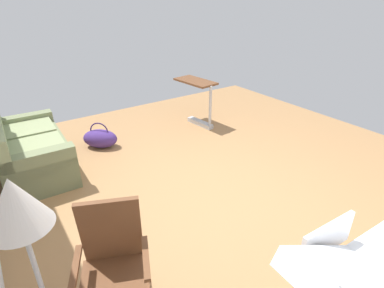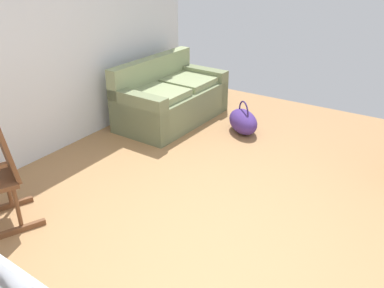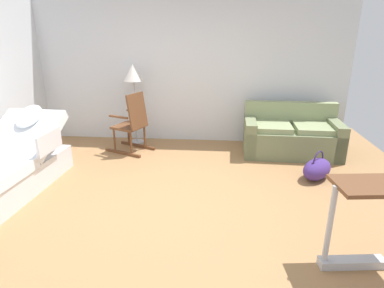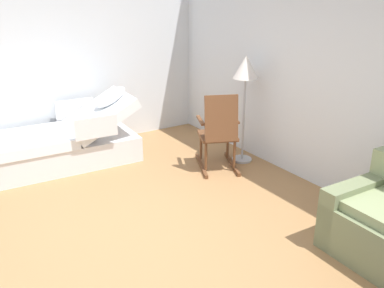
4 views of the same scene
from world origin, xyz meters
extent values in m
plane|color=#9E7247|center=(0.00, 0.00, 0.00)|extent=(7.04, 7.04, 0.00)
cube|color=silver|center=(0.00, 2.47, 1.35)|extent=(5.83, 0.10, 2.70)
cube|color=silver|center=(-2.87, 0.00, 1.35)|extent=(0.10, 5.03, 2.70)
cube|color=silver|center=(-2.19, 0.01, 0.17)|extent=(0.97, 1.97, 0.35)
cube|color=white|center=(-2.21, -0.47, 0.42)|extent=(0.97, 1.20, 0.14)
cube|color=white|center=(-2.16, 0.53, 0.64)|extent=(0.96, 0.95, 0.56)
ellipsoid|color=white|center=(-2.15, 0.70, 0.87)|extent=(0.36, 0.51, 0.35)
cube|color=silver|center=(-2.68, 0.33, 0.63)|extent=(0.06, 0.56, 0.28)
cube|color=silver|center=(-1.67, 0.28, 0.63)|extent=(0.06, 0.56, 0.28)
cylinder|color=black|center=(-2.51, 0.82, 0.05)|extent=(0.10, 0.10, 0.10)
cylinder|color=black|center=(-1.79, 0.78, 0.05)|extent=(0.10, 0.10, 0.10)
cylinder|color=black|center=(-2.59, -0.77, 0.05)|extent=(0.10, 0.10, 0.10)
cylinder|color=black|center=(-1.87, -0.81, 0.05)|extent=(0.10, 0.10, 0.10)
cube|color=#737D57|center=(1.14, 1.81, 0.30)|extent=(0.21, 0.86, 0.60)
cube|color=brown|center=(-0.89, 1.91, 0.03)|extent=(0.71, 0.34, 0.05)
cube|color=brown|center=(-1.06, 1.51, 0.03)|extent=(0.71, 0.34, 0.05)
cylinder|color=brown|center=(-1.22, 1.61, 0.25)|extent=(0.04, 0.04, 0.40)
cylinder|color=brown|center=(-1.07, 1.96, 0.25)|extent=(0.04, 0.04, 0.40)
cylinder|color=brown|center=(-0.89, 1.46, 0.25)|extent=(0.04, 0.04, 0.40)
cylinder|color=brown|center=(-0.73, 1.81, 0.25)|extent=(0.04, 0.04, 0.40)
cube|color=brown|center=(-0.98, 1.71, 0.45)|extent=(0.61, 0.62, 0.04)
cube|color=brown|center=(-0.79, 1.63, 0.75)|extent=(0.28, 0.44, 0.60)
cube|color=brown|center=(-1.09, 1.51, 0.67)|extent=(0.37, 0.20, 0.03)
cube|color=brown|center=(-0.90, 1.93, 0.67)|extent=(0.37, 0.20, 0.03)
cylinder|color=#B2B5BA|center=(-0.96, 2.14, 0.01)|extent=(0.28, 0.28, 0.03)
cylinder|color=#B2B5BA|center=(-0.96, 2.14, 0.60)|extent=(0.03, 0.03, 1.15)
cone|color=silver|center=(-0.96, 2.14, 1.33)|extent=(0.34, 0.34, 0.30)
camera|label=1|loc=(-2.52, 2.12, 2.30)|focal=28.62mm
camera|label=2|loc=(-2.52, -1.36, 2.24)|focal=38.50mm
camera|label=3|loc=(0.60, -3.66, 2.04)|focal=30.44mm
camera|label=4|loc=(3.26, -1.43, 2.31)|focal=39.07mm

